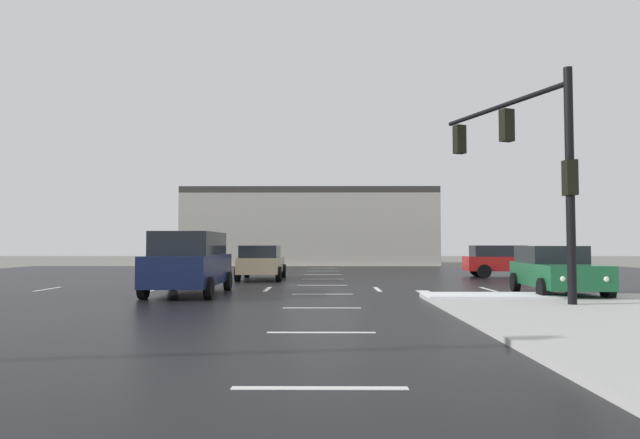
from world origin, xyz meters
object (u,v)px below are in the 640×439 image
(traffic_signal_mast, at_px, (529,154))
(suv_navy, at_px, (190,261))
(sedan_tan, at_px, (261,262))
(sedan_green, at_px, (555,269))
(sedan_red, at_px, (508,260))

(traffic_signal_mast, relative_size, suv_navy, 1.25)
(sedan_tan, bearing_deg, sedan_green, -128.68)
(traffic_signal_mast, relative_size, sedan_tan, 1.33)
(sedan_green, bearing_deg, sedan_tan, -123.90)
(sedan_red, bearing_deg, suv_navy, -140.99)
(sedan_green, relative_size, sedan_tan, 1.02)
(suv_navy, relative_size, sedan_tan, 1.07)
(traffic_signal_mast, relative_size, sedan_green, 1.30)
(traffic_signal_mast, distance_m, sedan_tan, 13.93)
(sedan_red, bearing_deg, sedan_tan, -167.10)
(sedan_green, distance_m, sedan_red, 10.28)
(traffic_signal_mast, xyz_separation_m, sedan_red, (3.42, 12.41, -3.32))
(sedan_green, distance_m, sedan_tan, 13.07)
(suv_navy, distance_m, sedan_tan, 7.82)
(suv_navy, xyz_separation_m, sedan_tan, (1.50, 7.67, -0.24))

